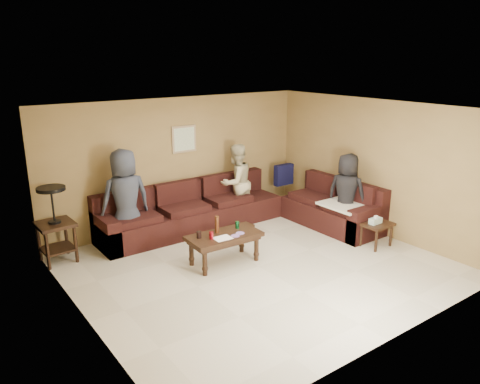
{
  "coord_description": "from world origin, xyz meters",
  "views": [
    {
      "loc": [
        -4.27,
        -5.36,
        3.28
      ],
      "look_at": [
        0.25,
        0.85,
        1.0
      ],
      "focal_mm": 35.0,
      "sensor_mm": 36.0,
      "label": 1
    }
  ],
  "objects": [
    {
      "name": "side_table_right",
      "position": [
        2.19,
        -0.56,
        0.38
      ],
      "size": [
        0.54,
        0.44,
        0.58
      ],
      "rotation": [
        0.0,
        0.0,
        0.03
      ],
      "color": "black",
      "rests_on": "ground"
    },
    {
      "name": "coffee_table",
      "position": [
        -0.37,
        0.44,
        0.42
      ],
      "size": [
        1.21,
        0.64,
        0.78
      ],
      "rotation": [
        0.0,
        0.0,
        -0.04
      ],
      "color": "black",
      "rests_on": "ground"
    },
    {
      "name": "room",
      "position": [
        0.0,
        0.0,
        1.66
      ],
      "size": [
        5.6,
        5.5,
        2.5
      ],
      "color": "beige",
      "rests_on": "ground"
    },
    {
      "name": "sectional_sofa",
      "position": [
        0.81,
        1.52,
        0.33
      ],
      "size": [
        4.65,
        2.9,
        0.97
      ],
      "color": "black",
      "rests_on": "ground"
    },
    {
      "name": "waste_bin",
      "position": [
        0.52,
        1.05,
        0.14
      ],
      "size": [
        0.26,
        0.26,
        0.29
      ],
      "primitive_type": "cube",
      "rotation": [
        0.0,
        0.0,
        0.09
      ],
      "color": "black",
      "rests_on": "ground"
    },
    {
      "name": "end_table_left",
      "position": [
        -2.53,
        2.09,
        0.66
      ],
      "size": [
        0.58,
        0.58,
        1.27
      ],
      "rotation": [
        0.0,
        0.0,
        0.04
      ],
      "color": "black",
      "rests_on": "ground"
    },
    {
      "name": "person_left",
      "position": [
        -1.35,
        2.0,
        0.88
      ],
      "size": [
        0.89,
        0.61,
        1.76
      ],
      "primitive_type": "imported",
      "rotation": [
        0.0,
        0.0,
        3.08
      ],
      "color": "#303643",
      "rests_on": "ground"
    },
    {
      "name": "person_right",
      "position": [
        2.28,
        0.24,
        0.76
      ],
      "size": [
        0.72,
        0.87,
        1.53
      ],
      "primitive_type": "imported",
      "rotation": [
        0.0,
        0.0,
        1.93
      ],
      "color": "black",
      "rests_on": "ground"
    },
    {
      "name": "person_middle",
      "position": [
        1.02,
        2.04,
        0.78
      ],
      "size": [
        0.83,
        0.69,
        1.56
      ],
      "primitive_type": "imported",
      "rotation": [
        0.0,
        0.0,
        3.28
      ],
      "color": "#C2B990",
      "rests_on": "ground"
    },
    {
      "name": "wall_art",
      "position": [
        0.1,
        2.48,
        1.7
      ],
      "size": [
        0.52,
        0.04,
        0.52
      ],
      "color": "#A08764",
      "rests_on": "ground"
    }
  ]
}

